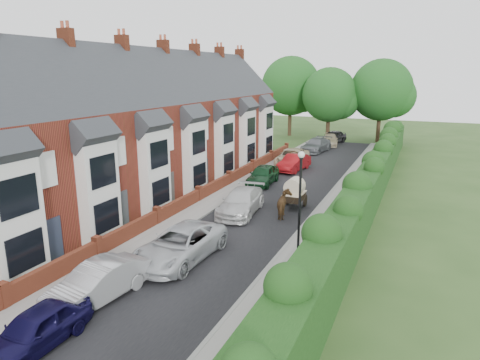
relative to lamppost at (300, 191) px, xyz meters
The scene contains 25 objects.
ground 6.20m from the lamppost, 130.36° to the right, with size 140.00×140.00×0.00m, color #2D4C1E.
road 8.66m from the lamppost, 119.12° to the left, with size 6.00×58.00×0.02m, color black.
pavement_hedge_side 7.71m from the lamppost, 88.36° to the left, with size 2.20×58.00×0.12m, color gray.
pavement_house_side 10.93m from the lamppost, 137.91° to the left, with size 1.70×58.00×0.12m, color gray.
kerb_hedge_side 7.76m from the lamppost, 96.92° to the left, with size 0.18×58.00×0.13m, color gray.
kerb_house_side 10.38m from the lamppost, 134.79° to the left, with size 0.18×58.00×0.13m, color gray.
hedge 7.47m from the lamppost, 74.05° to the left, with size 2.10×58.00×2.85m.
terrace_row 15.52m from the lamppost, 157.25° to the left, with size 9.05×40.50×11.50m.
garden_wall_row 10.98m from the lamppost, 145.56° to the left, with size 0.35×40.35×1.10m.
lamppost is the anchor object (origin of this frame).
tree_far_left 36.66m from the lamppost, 99.53° to the left, with size 7.14×6.80×9.29m.
tree_far_right 38.20m from the lamppost, 90.02° to the left, with size 7.98×7.60×10.31m.
tree_far_back 41.01m from the lamppost, 107.06° to the left, with size 8.40×8.00×10.82m.
car_navy 12.00m from the lamppost, 119.45° to the right, with size 1.58×3.92×1.33m, color #0E0B33.
car_silver_a 9.60m from the lamppost, 130.33° to the right, with size 1.56×4.48×1.47m, color #A5A5A9.
car_silver_b 6.18m from the lamppost, 152.53° to the right, with size 2.56×5.56×1.54m, color silver.
car_white 7.50m from the lamppost, 136.26° to the left, with size 2.10×5.15×1.50m, color silver.
car_green 13.99m from the lamppost, 117.56° to the left, with size 1.80×4.46×1.52m, color #10361A.
car_red 18.80m from the lamppost, 107.10° to the left, with size 1.57×4.49×1.48m, color maroon.
car_beige 20.91m from the lamppost, 107.53° to the left, with size 2.63×5.70×1.58m, color beige.
car_grey 28.62m from the lamppost, 101.95° to the left, with size 2.13×5.23×1.52m, color slate.
car_black 35.10m from the lamppost, 98.83° to the left, with size 1.88×4.67×1.59m, color black.
horse 6.22m from the lamppost, 114.33° to the left, with size 0.89×1.95×1.65m, color #4F361D.
horse_cart 7.97m from the lamppost, 107.84° to the left, with size 1.27×2.80×2.02m.
car_extra_far 33.31m from the lamppost, 99.37° to the left, with size 1.88×4.63×1.34m, color tan.
Camera 1 is at (8.46, -14.67, 8.65)m, focal length 32.00 mm.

